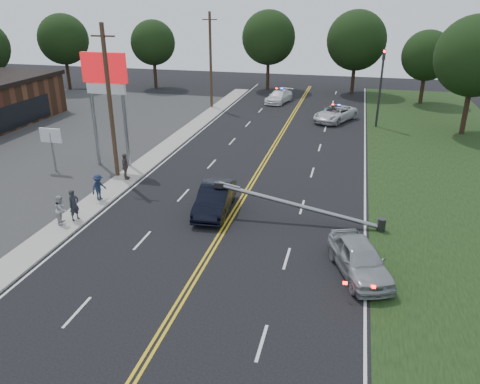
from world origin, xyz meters
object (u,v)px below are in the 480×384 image
(utility_pole_mid, at_px, (110,103))
(bystander_a, at_px, (74,205))
(small_sign, at_px, (51,139))
(utility_pole_far, at_px, (211,61))
(fallen_streetlight, at_px, (307,208))
(emergency_a, at_px, (335,114))
(waiting_sedan, at_px, (360,259))
(emergency_b, at_px, (279,97))
(bystander_b, at_px, (61,209))
(pylon_sign, at_px, (106,83))
(traffic_signal, at_px, (381,82))
(bystander_c, at_px, (99,187))
(bystander_d, at_px, (125,166))
(crashed_sedan, at_px, (215,199))

(utility_pole_mid, height_order, bystander_a, utility_pole_mid)
(small_sign, height_order, utility_pole_far, utility_pole_far)
(fallen_streetlight, bearing_deg, emergency_a, 89.52)
(waiting_sedan, distance_m, emergency_b, 36.21)
(bystander_b, bearing_deg, small_sign, 19.15)
(fallen_streetlight, bearing_deg, pylon_sign, 157.78)
(fallen_streetlight, bearing_deg, traffic_signal, 79.41)
(waiting_sedan, xyz_separation_m, bystander_c, (-15.24, 4.46, 0.14))
(pylon_sign, distance_m, bystander_c, 8.23)
(traffic_signal, xyz_separation_m, bystander_d, (-16.58, -18.53, -3.19))
(traffic_signal, distance_m, utility_pole_far, 17.97)
(utility_pole_mid, height_order, utility_pole_far, same)
(bystander_d, bearing_deg, waiting_sedan, -130.93)
(utility_pole_mid, height_order, bystander_d, utility_pole_mid)
(fallen_streetlight, relative_size, utility_pole_mid, 0.94)
(pylon_sign, relative_size, crashed_sedan, 1.66)
(pylon_sign, bearing_deg, utility_pole_mid, -56.98)
(crashed_sedan, bearing_deg, traffic_signal, 62.40)
(fallen_streetlight, distance_m, utility_pole_mid, 14.58)
(emergency_a, bearing_deg, bystander_d, -97.16)
(utility_pole_mid, height_order, crashed_sedan, utility_pole_mid)
(pylon_sign, distance_m, bystander_a, 10.43)
(bystander_d, bearing_deg, fallen_streetlight, -118.83)
(crashed_sedan, distance_m, bystander_d, 7.89)
(utility_pole_mid, relative_size, bystander_a, 5.77)
(utility_pole_far, relative_size, bystander_c, 6.24)
(bystander_b, height_order, bystander_c, bystander_c)
(utility_pole_mid, xyz_separation_m, emergency_a, (13.58, 19.17, -4.33))
(utility_pole_far, xyz_separation_m, bystander_b, (0.59, -29.38, -4.17))
(waiting_sedan, bearing_deg, fallen_streetlight, 100.54)
(fallen_streetlight, distance_m, crashed_sedan, 5.29)
(pylon_sign, height_order, emergency_b, pylon_sign)
(bystander_b, bearing_deg, traffic_signal, -50.69)
(pylon_sign, bearing_deg, bystander_a, -75.19)
(emergency_a, distance_m, bystander_b, 29.56)
(utility_pole_far, xyz_separation_m, bystander_c, (0.95, -26.07, -4.16))
(fallen_streetlight, xyz_separation_m, bystander_b, (-12.80, -3.38, -0.01))
(utility_pole_mid, bearing_deg, small_sign, 180.00)
(traffic_signal, xyz_separation_m, bystander_b, (-16.91, -25.37, -3.30))
(bystander_a, distance_m, bystander_b, 0.70)
(utility_pole_far, relative_size, crashed_sedan, 2.07)
(crashed_sedan, relative_size, emergency_a, 0.89)
(crashed_sedan, bearing_deg, bystander_a, -161.02)
(pylon_sign, xyz_separation_m, emergency_a, (14.88, 17.17, -5.25))
(pylon_sign, relative_size, emergency_b, 1.65)
(utility_pole_mid, distance_m, crashed_sedan, 9.93)
(emergency_a, height_order, bystander_b, bystander_b)
(bystander_a, xyz_separation_m, bystander_b, (-0.45, -0.53, -0.08))
(waiting_sedan, bearing_deg, utility_pole_far, 96.73)
(waiting_sedan, bearing_deg, pylon_sign, 127.75)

